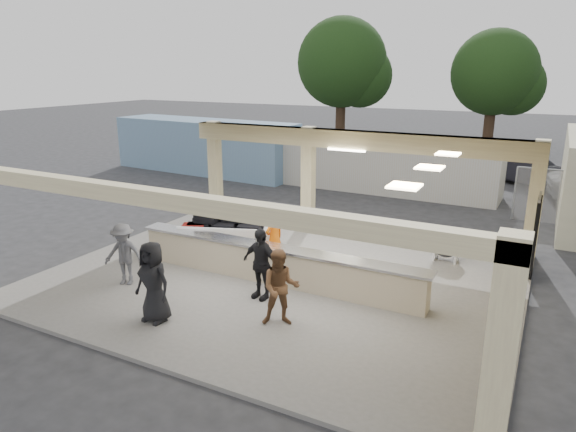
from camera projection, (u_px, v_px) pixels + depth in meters
The scene contains 15 objects.
ground at pixel (283, 278), 13.92m from camera, with size 120.00×120.00×0.00m, color #28282B.
pavilion at pixel (301, 225), 14.02m from camera, with size 12.01×10.00×3.55m.
baggage_counter at pixel (274, 264), 13.33m from camera, with size 8.20×0.58×0.98m.
luggage_cart at pixel (227, 226), 15.32m from camera, with size 3.13×2.51×1.59m.
drum_fan at pixel (447, 243), 14.80m from camera, with size 0.92×0.50×0.99m.
baggage_handler at pixel (274, 239), 14.09m from camera, with size 0.64×0.35×1.77m, color orange.
passenger_a at pixel (281, 288), 11.01m from camera, with size 0.83×0.36×1.71m, color brown.
passenger_b at pixel (261, 264), 12.29m from camera, with size 1.03×0.38×1.77m, color black.
passenger_c at pixel (124, 254), 13.11m from camera, with size 1.05×0.37×1.63m, color #505156.
passenger_d at pixel (153, 282), 11.16m from camera, with size 0.89×0.37×1.83m, color black.
car_dark at pixel (527, 170), 24.93m from camera, with size 1.55×4.40×1.47m, color black.
container_white at pixel (374, 164), 23.77m from camera, with size 11.22×2.24×2.43m, color beige.
container_blue at pixel (205, 146), 27.86m from camera, with size 10.73×2.58×2.79m, color #678BA5.
tree_left at pixel (347, 66), 36.36m from camera, with size 6.60×6.30×9.00m.
tree_mid at pixel (500, 76), 33.81m from camera, with size 6.00×5.60×8.00m.
Camera 1 is at (6.07, -11.38, 5.50)m, focal length 32.00 mm.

